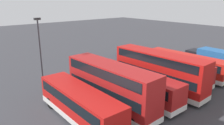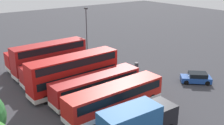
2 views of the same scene
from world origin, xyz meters
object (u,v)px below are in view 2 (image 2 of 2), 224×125
at_px(bus_double_decker_third, 74,72).
at_px(bus_single_deck_sixth, 41,57).
at_px(bus_single_deck_fourth, 64,69).
at_px(lamp_post_tall, 86,29).
at_px(box_truck_blue, 137,121).
at_px(bus_single_deck_near_end, 115,97).
at_px(bus_double_decker_fifth, 50,57).
at_px(car_hatchback_silver, 196,78).
at_px(waste_bin_yellow, 136,66).
at_px(bus_single_deck_second, 96,86).

relative_size(bus_double_decker_third, bus_single_deck_sixth, 1.12).
distance_m(bus_single_deck_fourth, lamp_post_tall, 11.18).
distance_m(bus_double_decker_third, lamp_post_tall, 13.83).
bearing_deg(box_truck_blue, bus_single_deck_near_end, -15.31).
height_order(bus_double_decker_third, bus_single_deck_sixth, bus_double_decker_third).
distance_m(bus_double_decker_fifth, lamp_post_tall, 9.36).
bearing_deg(bus_double_decker_fifth, bus_double_decker_third, 179.41).
relative_size(bus_single_deck_near_end, bus_double_decker_fifth, 1.08).
height_order(car_hatchback_silver, lamp_post_tall, lamp_post_tall).
distance_m(bus_double_decker_third, bus_single_deck_fourth, 3.73).
xyz_separation_m(bus_single_deck_near_end, lamp_post_tall, (17.87, -7.51, 3.34)).
relative_size(bus_single_deck_fourth, waste_bin_yellow, 12.24).
bearing_deg(bus_double_decker_fifth, bus_single_deck_fourth, -174.44).
relative_size(bus_double_decker_fifth, bus_single_deck_sixth, 1.03).
bearing_deg(box_truck_blue, bus_single_deck_sixth, -1.54).
bearing_deg(waste_bin_yellow, bus_double_decker_third, 96.06).
distance_m(bus_single_deck_sixth, car_hatchback_silver, 23.29).
bearing_deg(bus_double_decker_third, waste_bin_yellow, -83.94).
bearing_deg(waste_bin_yellow, bus_single_deck_fourth, 77.78).
bearing_deg(bus_single_deck_second, bus_double_decker_fifth, 4.68).
relative_size(bus_single_deck_second, bus_single_deck_fourth, 0.97).
distance_m(bus_single_deck_fourth, waste_bin_yellow, 11.35).
bearing_deg(box_truck_blue, bus_double_decker_third, -2.21).
height_order(bus_single_deck_near_end, car_hatchback_silver, bus_single_deck_near_end).
distance_m(bus_single_deck_sixth, lamp_post_tall, 8.93).
bearing_deg(bus_double_decker_fifth, box_truck_blue, 178.39).
bearing_deg(bus_double_decker_fifth, bus_single_deck_near_end, -176.70).
xyz_separation_m(bus_single_deck_second, lamp_post_tall, (14.16, -7.47, 3.34)).
relative_size(bus_single_deck_second, bus_double_decker_fifth, 1.03).
relative_size(bus_single_deck_near_end, bus_single_deck_second, 1.05).
relative_size(bus_single_deck_second, lamp_post_tall, 1.32).
height_order(bus_single_deck_near_end, bus_double_decker_third, bus_double_decker_third).
distance_m(bus_single_deck_near_end, bus_single_deck_sixth, 18.02).
xyz_separation_m(bus_single_deck_second, bus_single_deck_fourth, (7.08, 0.52, 0.00)).
bearing_deg(bus_single_deck_fourth, car_hatchback_silver, -129.15).
bearing_deg(car_hatchback_silver, bus_single_deck_fourth, 50.85).
bearing_deg(bus_single_deck_sixth, bus_double_decker_fifth, 178.83).
xyz_separation_m(box_truck_blue, car_hatchback_silver, (4.57, -14.75, -1.01)).
height_order(bus_single_deck_near_end, waste_bin_yellow, bus_single_deck_near_end).
height_order(bus_double_decker_third, bus_double_decker_fifth, same).
relative_size(bus_single_deck_fourth, lamp_post_tall, 1.36).
xyz_separation_m(bus_double_decker_third, bus_double_decker_fifth, (7.29, -0.08, -0.00)).
bearing_deg(lamp_post_tall, car_hatchback_silver, -162.30).
distance_m(box_truck_blue, waste_bin_yellow, 18.03).
relative_size(car_hatchback_silver, lamp_post_tall, 0.48).
xyz_separation_m(bus_single_deck_near_end, car_hatchback_silver, (-0.48, -13.37, -0.92)).
bearing_deg(car_hatchback_silver, box_truck_blue, 107.21).
distance_m(bus_double_decker_fifth, bus_single_deck_sixth, 3.63).
xyz_separation_m(box_truck_blue, waste_bin_yellow, (13.45, -11.94, -1.23)).
bearing_deg(lamp_post_tall, bus_single_deck_fourth, 131.52).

